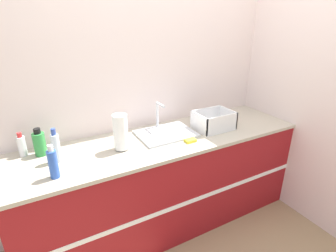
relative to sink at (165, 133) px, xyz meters
name	(u,v)px	position (x,y,z in m)	size (l,w,h in m)	color
ground_plane	(183,243)	(-0.04, -0.40, -0.92)	(12.00, 12.00, 0.00)	#937A56
wall_back	(145,83)	(-0.04, 0.31, 0.38)	(4.90, 0.06, 2.60)	silver
wall_right	(275,76)	(1.24, -0.06, 0.38)	(0.06, 2.67, 2.60)	silver
counter_cabinet	(165,182)	(-0.04, -0.06, -0.47)	(2.53, 0.70, 0.90)	maroon
sink	(165,133)	(0.00, 0.00, 0.00)	(0.49, 0.37, 0.26)	silver
paper_towel_roll	(121,132)	(-0.43, -0.08, 0.13)	(0.11, 0.11, 0.29)	#4C4C51
dish_rack	(213,122)	(0.45, -0.10, 0.04)	(0.34, 0.26, 0.17)	white
bottle_white_spray	(22,146)	(-1.11, 0.18, 0.06)	(0.06, 0.06, 0.19)	white
bottle_clear	(56,147)	(-0.90, -0.04, 0.10)	(0.06, 0.06, 0.26)	silver
bottle_green	(40,143)	(-1.00, 0.13, 0.08)	(0.09, 0.09, 0.21)	#2D8C3D
bottle_blue	(53,163)	(-0.94, -0.25, 0.08)	(0.06, 0.06, 0.23)	#2D56B7
sponge	(190,141)	(0.11, -0.23, -0.01)	(0.09, 0.06, 0.02)	yellow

